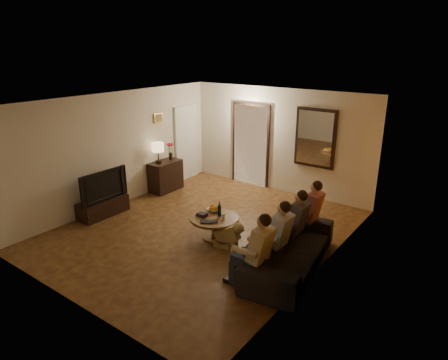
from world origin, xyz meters
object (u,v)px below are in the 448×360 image
Objects in this scene: tv at (101,185)px; person_b at (277,240)px; person_a at (257,255)px; table_lamp at (158,153)px; tv_stand at (103,207)px; person_d at (309,216)px; sofa at (290,249)px; dog at (227,234)px; bowl at (214,210)px; dresser at (166,176)px; wine_bottle at (219,209)px; person_c at (294,227)px; laptop at (209,223)px; coffee_table at (214,228)px.

tv is 4.23m from person_b.
person_a is at bearing -95.70° from tv.
table_lamp reaches higher than tv_stand.
person_d is (4.23, -0.37, -0.44)m from table_lamp.
table_lamp is at bearing 174.99° from person_d.
table_lamp is 4.53m from person_b.
dog is at bearing 83.33° from sofa.
tv is at bearing -161.95° from person_d.
table_lamp reaches higher than bowl.
table_lamp is at bearing 0.00° from tv.
dog is at bearing 168.49° from person_b.
dresser is 0.72× the size of person_a.
wine_bottle is at bearing 73.69° from sofa.
person_c is 1.25m from dog.
dog is at bearing -17.81° from laptop.
dog is at bearing -139.88° from person_d.
person_d reaches higher than sofa.
person_b is at bearing -43.41° from laptop.
dog is at bearing -162.28° from person_c.
person_a and person_d have the same top height.
tv_stand is 4.32m from person_c.
tv is at bearing -90.00° from table_lamp.
tv reaches higher than tv_stand.
wine_bottle is (-0.37, 0.25, 0.32)m from dog.
sofa is at bearing -16.36° from table_lamp.
table_lamp is 1.78m from tv.
tv reaches higher than bowl.
person_a is 3.87× the size of wine_bottle.
bowl is (2.48, 0.78, -0.22)m from tv.
person_a is at bearing -64.94° from laptop.
person_c is (-0.10, 0.30, 0.25)m from sofa.
sofa is (4.33, 0.48, -0.36)m from tv.
sofa reaches higher than laptop.
person_b is 2.14× the size of dog.
tv_stand is (0.00, -1.97, -0.20)m from dresser.
tv_stand is at bearing 176.76° from dog.
sofa is 1.99× the size of person_d.
tv is 3.55× the size of laptop.
dresser is 3.01m from coffee_table.
sofa is at bearing -83.70° from tv.
wine_bottle is at bearing -25.70° from dresser.
tv is 0.97× the size of person_c.
person_d is at bearing 18.72° from bowl.
person_c is at bearing -12.93° from table_lamp.
coffee_table is (2.66, -1.40, -0.16)m from dresser.
tv is 4.45m from person_d.
coffee_table is (-1.57, 0.99, -0.38)m from person_a.
person_d is (4.23, 1.38, 0.41)m from tv_stand.
person_d is 2.14× the size of dog.
bowl reaches higher than laptop.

